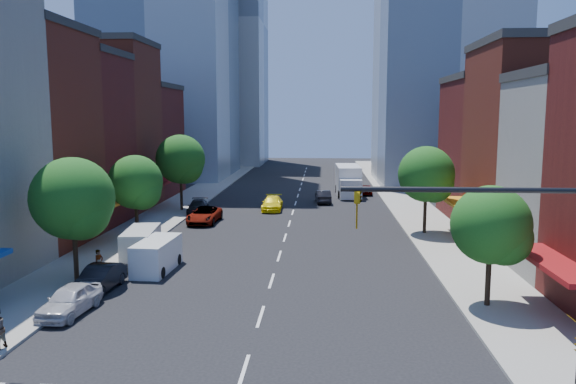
# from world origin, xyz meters

# --- Properties ---
(ground) EXTENTS (220.00, 220.00, 0.00)m
(ground) POSITION_xyz_m (0.00, 0.00, 0.00)
(ground) COLOR black
(ground) RESTS_ON ground
(sidewalk_left) EXTENTS (5.00, 120.00, 0.15)m
(sidewalk_left) POSITION_xyz_m (-12.50, 40.00, 0.07)
(sidewalk_left) COLOR gray
(sidewalk_left) RESTS_ON ground
(sidewalk_right) EXTENTS (5.00, 120.00, 0.15)m
(sidewalk_right) POSITION_xyz_m (12.50, 40.00, 0.07)
(sidewalk_right) COLOR gray
(sidewalk_right) RESTS_ON ground
(bldg_left_2) EXTENTS (12.00, 9.00, 16.00)m
(bldg_left_2) POSITION_xyz_m (-21.00, 20.50, 8.00)
(bldg_left_2) COLOR maroon
(bldg_left_2) RESTS_ON ground
(bldg_left_3) EXTENTS (12.00, 8.00, 15.00)m
(bldg_left_3) POSITION_xyz_m (-21.00, 29.00, 7.50)
(bldg_left_3) COLOR #581716
(bldg_left_3) RESTS_ON ground
(bldg_left_4) EXTENTS (12.00, 9.00, 17.00)m
(bldg_left_4) POSITION_xyz_m (-21.00, 37.50, 8.50)
(bldg_left_4) COLOR maroon
(bldg_left_4) RESTS_ON ground
(bldg_left_5) EXTENTS (12.00, 10.00, 13.00)m
(bldg_left_5) POSITION_xyz_m (-21.00, 47.00, 6.50)
(bldg_left_5) COLOR #581716
(bldg_left_5) RESTS_ON ground
(bldg_right_2) EXTENTS (12.00, 10.00, 15.00)m
(bldg_right_2) POSITION_xyz_m (21.00, 24.00, 7.50)
(bldg_right_2) COLOR maroon
(bldg_right_2) RESTS_ON ground
(bldg_right_3) EXTENTS (12.00, 10.00, 13.00)m
(bldg_right_3) POSITION_xyz_m (21.00, 34.00, 6.50)
(bldg_right_3) COLOR #581716
(bldg_right_3) RESTS_ON ground
(tower_far_w) EXTENTS (18.00, 18.00, 56.00)m
(tower_far_w) POSITION_xyz_m (-18.00, 95.00, 28.00)
(tower_far_w) COLOR #9EA5AD
(tower_far_w) RESTS_ON ground
(traffic_signal) EXTENTS (7.24, 2.24, 8.00)m
(traffic_signal) POSITION_xyz_m (9.94, -4.50, 4.16)
(traffic_signal) COLOR black
(traffic_signal) RESTS_ON sidewalk_right
(tree_left_near) EXTENTS (4.80, 4.80, 7.30)m
(tree_left_near) POSITION_xyz_m (-11.35, 10.92, 4.87)
(tree_left_near) COLOR black
(tree_left_near) RESTS_ON sidewalk_left
(tree_left_mid) EXTENTS (4.20, 4.20, 6.65)m
(tree_left_mid) POSITION_xyz_m (-11.35, 21.92, 4.53)
(tree_left_mid) COLOR black
(tree_left_mid) RESTS_ON sidewalk_left
(tree_left_far) EXTENTS (5.00, 5.00, 7.75)m
(tree_left_far) POSITION_xyz_m (-11.35, 35.92, 5.20)
(tree_left_far) COLOR black
(tree_left_far) RESTS_ON sidewalk_left
(tree_right_near) EXTENTS (4.00, 4.00, 6.20)m
(tree_right_near) POSITION_xyz_m (11.65, 7.92, 4.19)
(tree_right_near) COLOR black
(tree_right_near) RESTS_ON sidewalk_right
(tree_right_far) EXTENTS (4.60, 4.60, 7.20)m
(tree_right_far) POSITION_xyz_m (11.65, 25.92, 4.86)
(tree_right_far) COLOR black
(tree_right_far) RESTS_ON sidewalk_right
(parked_car_front) EXTENTS (2.09, 4.43, 1.46)m
(parked_car_front) POSITION_xyz_m (-9.50, 5.76, 0.73)
(parked_car_front) COLOR silver
(parked_car_front) RESTS_ON ground
(parked_car_second) EXTENTS (1.80, 4.48, 1.45)m
(parked_car_second) POSITION_xyz_m (-9.50, 9.50, 0.72)
(parked_car_second) COLOR black
(parked_car_second) RESTS_ON ground
(parked_car_third) EXTENTS (2.66, 5.41, 1.48)m
(parked_car_third) POSITION_xyz_m (-7.81, 29.82, 0.74)
(parked_car_third) COLOR #999999
(parked_car_third) RESTS_ON ground
(parked_car_rear) EXTENTS (2.43, 4.89, 1.36)m
(parked_car_rear) POSITION_xyz_m (-9.50, 34.66, 0.68)
(parked_car_rear) COLOR black
(parked_car_rear) RESTS_ON ground
(cargo_van_near) EXTENTS (2.16, 4.83, 2.02)m
(cargo_van_near) POSITION_xyz_m (-7.51, 13.72, 1.00)
(cargo_van_near) COLOR white
(cargo_van_near) RESTS_ON ground
(cargo_van_far) EXTENTS (2.49, 5.06, 2.07)m
(cargo_van_far) POSITION_xyz_m (-9.48, 16.71, 1.03)
(cargo_van_far) COLOR silver
(cargo_van_far) RESTS_ON ground
(taxi) EXTENTS (2.09, 5.01, 1.45)m
(taxi) POSITION_xyz_m (-2.20, 37.15, 0.72)
(taxi) COLOR #FFE80D
(taxi) RESTS_ON ground
(traffic_car_oncoming) EXTENTS (1.94, 4.54, 1.46)m
(traffic_car_oncoming) POSITION_xyz_m (3.08, 42.49, 0.73)
(traffic_car_oncoming) COLOR black
(traffic_car_oncoming) RESTS_ON ground
(traffic_car_far) EXTENTS (1.81, 3.84, 1.27)m
(traffic_car_far) POSITION_xyz_m (8.50, 49.50, 0.64)
(traffic_car_far) COLOR #999999
(traffic_car_far) RESTS_ON ground
(box_truck) EXTENTS (3.07, 9.16, 3.65)m
(box_truck) POSITION_xyz_m (6.19, 48.70, 1.73)
(box_truck) COLOR silver
(box_truck) RESTS_ON ground
(pedestrian_near) EXTENTS (0.61, 0.71, 1.64)m
(pedestrian_near) POSITION_xyz_m (-10.50, 11.92, 0.97)
(pedestrian_near) COLOR #999999
(pedestrian_near) RESTS_ON sidewalk_left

